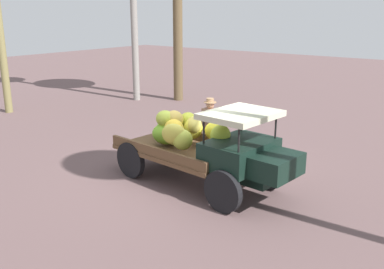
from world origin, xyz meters
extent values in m
plane|color=brown|center=(0.00, 0.00, 0.00)|extent=(60.00, 60.00, 0.00)
cube|color=black|center=(0.31, -0.28, 0.48)|extent=(4.02, 0.78, 0.16)
cylinder|color=black|center=(1.82, 0.39, 0.43)|extent=(0.88, 0.21, 0.87)
cylinder|color=black|center=(1.68, -1.21, 0.43)|extent=(0.88, 0.21, 0.87)
cylinder|color=black|center=(-0.97, 0.63, 0.43)|extent=(0.88, 0.21, 0.87)
cylinder|color=black|center=(-1.11, -0.96, 0.43)|extent=(0.88, 0.21, 0.87)
cube|color=brown|center=(-0.14, -0.24, 0.66)|extent=(3.14, 1.97, 0.10)
cube|color=brown|center=(-0.07, 0.55, 0.82)|extent=(3.00, 0.34, 0.22)
cube|color=brown|center=(-0.21, -1.04, 0.82)|extent=(3.00, 0.34, 0.22)
cube|color=black|center=(1.55, -0.39, 0.99)|extent=(1.23, 1.61, 0.55)
cube|color=black|center=(2.45, -0.47, 0.93)|extent=(0.79, 1.12, 0.44)
cylinder|color=black|center=(2.05, 0.21, 1.54)|extent=(0.04, 0.04, 0.55)
cylinder|color=black|center=(1.94, -1.07, 1.54)|extent=(0.04, 0.04, 0.55)
cylinder|color=black|center=(1.17, 0.29, 1.54)|extent=(0.04, 0.04, 0.55)
cylinder|color=black|center=(1.06, -1.00, 1.54)|extent=(0.04, 0.04, 0.55)
cube|color=beige|center=(1.55, -0.39, 1.81)|extent=(1.35, 1.62, 0.12)
ellipsoid|color=#B0BC40|center=(0.30, -0.74, 1.14)|extent=(0.65, 0.68, 0.54)
ellipsoid|color=#A8BC3E|center=(-0.60, -0.26, 1.38)|extent=(0.60, 0.66, 0.50)
ellipsoid|color=#8ABD43|center=(-0.90, 0.15, 1.00)|extent=(0.72, 0.66, 0.52)
ellipsoid|color=#94AB2F|center=(1.04, -0.36, 1.28)|extent=(0.68, 0.73, 0.61)
ellipsoid|color=gold|center=(-0.07, 0.15, 1.23)|extent=(0.85, 0.86, 0.54)
ellipsoid|color=gold|center=(-0.57, -0.03, 1.07)|extent=(0.69, 0.62, 0.42)
ellipsoid|color=gold|center=(0.10, -0.78, 1.23)|extent=(0.67, 0.66, 0.62)
ellipsoid|color=yellow|center=(0.51, 0.24, 1.15)|extent=(0.69, 0.69, 0.60)
ellipsoid|color=#B1BF33|center=(-0.33, 0.26, 1.25)|extent=(0.70, 0.69, 0.58)
ellipsoid|color=yellow|center=(-0.11, -0.53, 1.27)|extent=(0.84, 0.83, 0.50)
ellipsoid|color=#80C232|center=(-0.57, -0.30, 1.01)|extent=(0.82, 0.75, 0.61)
ellipsoid|color=#D5D23D|center=(-0.06, 0.10, 1.15)|extent=(0.70, 0.74, 0.62)
ellipsoid|color=gold|center=(-0.45, -0.12, 1.36)|extent=(0.54, 0.57, 0.49)
cylinder|color=#413D42|center=(-0.36, 1.42, 0.39)|extent=(0.15, 0.15, 0.79)
cylinder|color=#413D42|center=(-0.62, 1.43, 0.39)|extent=(0.15, 0.15, 0.79)
cube|color=#85624E|center=(-0.49, 1.42, 1.07)|extent=(0.41, 0.25, 0.56)
cylinder|color=#85624E|center=(-0.39, 1.32, 1.15)|extent=(0.32, 0.38, 0.10)
cylinder|color=#85624E|center=(-0.59, 1.33, 1.15)|extent=(0.34, 0.37, 0.10)
sphere|color=tan|center=(-0.49, 1.42, 1.45)|extent=(0.22, 0.22, 0.22)
cylinder|color=#9B7653|center=(-0.49, 1.42, 1.52)|extent=(0.34, 0.34, 0.02)
cylinder|color=#9B7653|center=(-0.49, 1.42, 1.58)|extent=(0.20, 0.20, 0.10)
cylinder|color=brown|center=(-6.18, 7.04, 3.39)|extent=(0.41, 0.41, 6.79)
camera|label=1|loc=(6.02, -7.84, 3.86)|focal=40.72mm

